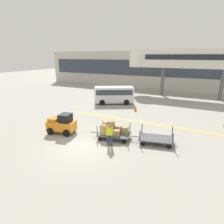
{
  "coord_description": "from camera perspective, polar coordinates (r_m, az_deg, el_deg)",
  "views": [
    {
      "loc": [
        7.1,
        -9.72,
        5.83
      ],
      "look_at": [
        0.24,
        3.64,
        1.45
      ],
      "focal_mm": 31.01,
      "sensor_mm": 36.0,
      "label": 1
    }
  ],
  "objects": [
    {
      "name": "apron_lead_line",
      "position": [
        18.0,
        7.21,
        -2.75
      ],
      "size": [
        14.13,
        0.38,
        0.01
      ],
      "primitive_type": "cube",
      "rotation": [
        0.0,
        0.0,
        -0.01
      ],
      "color": "yellow",
      "rests_on": "ground_plane"
    },
    {
      "name": "safety_cone_near",
      "position": [
        21.24,
        6.87,
        0.99
      ],
      "size": [
        0.36,
        0.36,
        0.55
      ],
      "primitive_type": "cone",
      "color": "orange",
      "rests_on": "ground_plane"
    },
    {
      "name": "baggage_cart_lead",
      "position": [
        14.12,
        0.22,
        -5.53
      ],
      "size": [
        3.09,
        1.85,
        1.24
      ],
      "color": "#4C4C4F",
      "rests_on": "ground_plane"
    },
    {
      "name": "baggage_cart_middle",
      "position": [
        13.76,
        12.85,
        -7.66
      ],
      "size": [
        3.09,
        1.85,
        1.1
      ],
      "color": "#4C4C4F",
      "rests_on": "ground_plane"
    },
    {
      "name": "jet_bridge",
      "position": [
        30.03,
        19.46,
        14.54
      ],
      "size": [
        16.51,
        3.0,
        6.75
      ],
      "color": "silver",
      "rests_on": "ground_plane"
    },
    {
      "name": "terminal_building",
      "position": [
        36.47,
        16.23,
        11.76
      ],
      "size": [
        50.67,
        2.51,
        6.7
      ],
      "color": "#BCB7AD",
      "rests_on": "ground_plane"
    },
    {
      "name": "baggage_tug",
      "position": [
        15.48,
        -14.56,
        -3.43
      ],
      "size": [
        2.29,
        1.6,
        1.58
      ],
      "color": "orange",
      "rests_on": "ground_plane"
    },
    {
      "name": "shuttle_van",
      "position": [
        24.38,
        0.59,
        5.4
      ],
      "size": [
        5.11,
        4.02,
        2.1
      ],
      "color": "silver",
      "rests_on": "ground_plane"
    },
    {
      "name": "baggage_handler",
      "position": [
        12.83,
        -0.72,
        -6.49
      ],
      "size": [
        0.53,
        0.54,
        1.56
      ],
      "color": "#2D334C",
      "rests_on": "ground_plane"
    },
    {
      "name": "ground_plane",
      "position": [
        13.37,
        -8.2,
        -9.77
      ],
      "size": [
        120.0,
        120.0,
        0.0
      ],
      "primitive_type": "plane",
      "color": "#9E9B91"
    }
  ]
}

